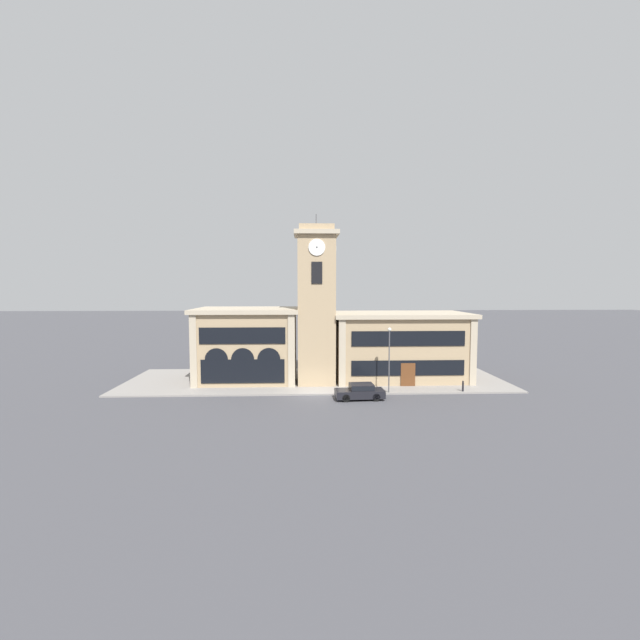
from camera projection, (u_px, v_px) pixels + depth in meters
The scene contains 8 objects.
ground_plane at pixel (318, 396), 40.94m from camera, with size 300.00×300.00×0.00m, color #424247.
sidewalk_kerb at pixel (316, 380), 47.48m from camera, with size 41.18×13.14×0.15m.
clock_tower at pixel (316, 306), 45.22m from camera, with size 4.60×4.60×17.95m.
town_hall_left_wing at pixel (248, 344), 47.34m from camera, with size 11.29×8.84×8.05m.
town_hall_right_wing at pixel (399, 346), 48.04m from camera, with size 15.04×8.84×7.53m.
parked_car_near at pixel (360, 391), 39.51m from camera, with size 4.59×2.12×1.45m.
street_lamp at pixel (389, 351), 41.25m from camera, with size 0.36×0.36×6.33m.
bollard at pixel (463, 386), 41.94m from camera, with size 0.18×0.18×1.06m.
Camera 1 is at (-1.40, -40.24, 10.37)m, focal length 24.00 mm.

